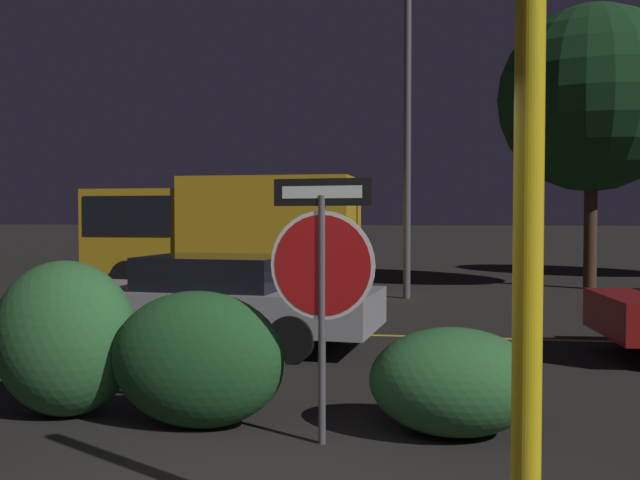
{
  "coord_description": "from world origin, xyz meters",
  "views": [
    {
      "loc": [
        1.15,
        -3.83,
        1.85
      ],
      "look_at": [
        -0.04,
        3.73,
        1.58
      ],
      "focal_mm": 40.0,
      "sensor_mm": 36.0,
      "label": 1
    }
  ],
  "objects_px": {
    "stop_sign": "(322,263)",
    "street_lamp": "(408,61)",
    "hedge_bush_3": "(454,382)",
    "passing_car_1": "(210,299)",
    "hedge_bush_2": "(198,359)",
    "tree_1": "(592,99)",
    "hedge_bush_1": "(65,338)",
    "delivery_truck": "(219,229)",
    "yellow_pole_right": "(528,272)"
  },
  "relations": [
    {
      "from": "stop_sign",
      "to": "hedge_bush_2",
      "type": "relative_size",
      "value": 1.39
    },
    {
      "from": "stop_sign",
      "to": "yellow_pole_right",
      "type": "height_order",
      "value": "yellow_pole_right"
    },
    {
      "from": "hedge_bush_2",
      "to": "street_lamp",
      "type": "height_order",
      "value": "street_lamp"
    },
    {
      "from": "passing_car_1",
      "to": "delivery_truck",
      "type": "xyz_separation_m",
      "value": [
        -1.85,
        6.54,
        0.87
      ]
    },
    {
      "from": "stop_sign",
      "to": "passing_car_1",
      "type": "xyz_separation_m",
      "value": [
        -2.24,
        4.05,
        -0.81
      ]
    },
    {
      "from": "yellow_pole_right",
      "to": "delivery_truck",
      "type": "relative_size",
      "value": 0.51
    },
    {
      "from": "stop_sign",
      "to": "yellow_pole_right",
      "type": "xyz_separation_m",
      "value": [
        1.31,
        -2.23,
        0.12
      ]
    },
    {
      "from": "hedge_bush_2",
      "to": "hedge_bush_3",
      "type": "height_order",
      "value": "hedge_bush_2"
    },
    {
      "from": "hedge_bush_1",
      "to": "hedge_bush_3",
      "type": "relative_size",
      "value": 1.01
    },
    {
      "from": "delivery_truck",
      "to": "stop_sign",
      "type": "bearing_deg",
      "value": -157.09
    },
    {
      "from": "passing_car_1",
      "to": "street_lamp",
      "type": "bearing_deg",
      "value": -16.88
    },
    {
      "from": "delivery_truck",
      "to": "street_lamp",
      "type": "xyz_separation_m",
      "value": [
        4.41,
        -0.31,
        3.72
      ]
    },
    {
      "from": "hedge_bush_2",
      "to": "yellow_pole_right",
      "type": "bearing_deg",
      "value": -45.56
    },
    {
      "from": "stop_sign",
      "to": "hedge_bush_3",
      "type": "distance_m",
      "value": 1.52
    },
    {
      "from": "stop_sign",
      "to": "delivery_truck",
      "type": "relative_size",
      "value": 0.34
    },
    {
      "from": "yellow_pole_right",
      "to": "delivery_truck",
      "type": "xyz_separation_m",
      "value": [
        -5.4,
        12.82,
        -0.06
      ]
    },
    {
      "from": "yellow_pole_right",
      "to": "tree_1",
      "type": "bearing_deg",
      "value": 77.13
    },
    {
      "from": "hedge_bush_2",
      "to": "tree_1",
      "type": "height_order",
      "value": "tree_1"
    },
    {
      "from": "street_lamp",
      "to": "passing_car_1",
      "type": "bearing_deg",
      "value": -112.37
    },
    {
      "from": "hedge_bush_1",
      "to": "tree_1",
      "type": "xyz_separation_m",
      "value": [
        7.28,
        12.66,
        4.03
      ]
    },
    {
      "from": "hedge_bush_3",
      "to": "stop_sign",
      "type": "bearing_deg",
      "value": -159.76
    },
    {
      "from": "stop_sign",
      "to": "hedge_bush_1",
      "type": "height_order",
      "value": "stop_sign"
    },
    {
      "from": "stop_sign",
      "to": "yellow_pole_right",
      "type": "distance_m",
      "value": 2.59
    },
    {
      "from": "stop_sign",
      "to": "tree_1",
      "type": "distance_m",
      "value": 14.34
    },
    {
      "from": "passing_car_1",
      "to": "delivery_truck",
      "type": "distance_m",
      "value": 6.85
    },
    {
      "from": "hedge_bush_1",
      "to": "delivery_truck",
      "type": "xyz_separation_m",
      "value": [
        -1.63,
        10.15,
        0.81
      ]
    },
    {
      "from": "tree_1",
      "to": "stop_sign",
      "type": "bearing_deg",
      "value": -110.19
    },
    {
      "from": "street_lamp",
      "to": "tree_1",
      "type": "distance_m",
      "value": 5.32
    },
    {
      "from": "yellow_pole_right",
      "to": "street_lamp",
      "type": "bearing_deg",
      "value": 94.51
    },
    {
      "from": "hedge_bush_3",
      "to": "tree_1",
      "type": "xyz_separation_m",
      "value": [
        3.76,
        12.71,
        4.3
      ]
    },
    {
      "from": "hedge_bush_3",
      "to": "passing_car_1",
      "type": "bearing_deg",
      "value": 132.02
    },
    {
      "from": "yellow_pole_right",
      "to": "tree_1",
      "type": "relative_size",
      "value": 0.45
    },
    {
      "from": "delivery_truck",
      "to": "street_lamp",
      "type": "relative_size",
      "value": 0.79
    },
    {
      "from": "stop_sign",
      "to": "delivery_truck",
      "type": "distance_m",
      "value": 11.35
    },
    {
      "from": "passing_car_1",
      "to": "delivery_truck",
      "type": "relative_size",
      "value": 0.81
    },
    {
      "from": "stop_sign",
      "to": "delivery_truck",
      "type": "xyz_separation_m",
      "value": [
        -4.09,
        10.59,
        0.06
      ]
    },
    {
      "from": "yellow_pole_right",
      "to": "passing_car_1",
      "type": "height_order",
      "value": "yellow_pole_right"
    },
    {
      "from": "hedge_bush_1",
      "to": "stop_sign",
      "type": "bearing_deg",
      "value": -10.01
    },
    {
      "from": "stop_sign",
      "to": "street_lamp",
      "type": "relative_size",
      "value": 0.27
    },
    {
      "from": "yellow_pole_right",
      "to": "hedge_bush_1",
      "type": "bearing_deg",
      "value": 144.76
    },
    {
      "from": "hedge_bush_3",
      "to": "tree_1",
      "type": "bearing_deg",
      "value": 73.54
    },
    {
      "from": "hedge_bush_1",
      "to": "hedge_bush_3",
      "type": "bearing_deg",
      "value": -0.7
    },
    {
      "from": "street_lamp",
      "to": "delivery_truck",
      "type": "bearing_deg",
      "value": 176.04
    },
    {
      "from": "tree_1",
      "to": "yellow_pole_right",
      "type": "bearing_deg",
      "value": -102.87
    },
    {
      "from": "hedge_bush_3",
      "to": "yellow_pole_right",
      "type": "bearing_deg",
      "value": -84.51
    },
    {
      "from": "hedge_bush_3",
      "to": "passing_car_1",
      "type": "height_order",
      "value": "passing_car_1"
    },
    {
      "from": "stop_sign",
      "to": "hedge_bush_3",
      "type": "xyz_separation_m",
      "value": [
        1.06,
        0.39,
        -1.01
      ]
    },
    {
      "from": "hedge_bush_3",
      "to": "tree_1",
      "type": "height_order",
      "value": "tree_1"
    },
    {
      "from": "yellow_pole_right",
      "to": "hedge_bush_2",
      "type": "xyz_separation_m",
      "value": [
        -2.44,
        2.49,
        -0.99
      ]
    },
    {
      "from": "hedge_bush_1",
      "to": "delivery_truck",
      "type": "distance_m",
      "value": 10.31
    }
  ]
}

